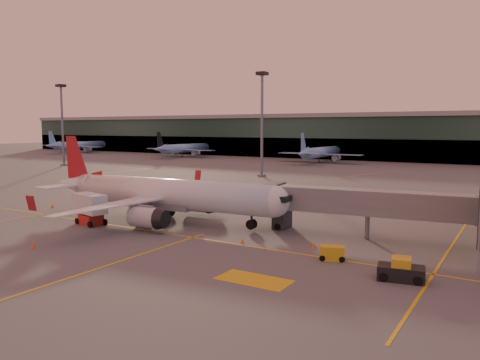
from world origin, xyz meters
The scene contains 16 objects.
ground centered at (0.00, 0.00, 0.00)m, with size 600.00×600.00×0.00m, color #4C4F54.
taxi_markings centered at (-7.32, 44.49, 0.01)m, with size 100.12×173.00×0.01m.
terminal centered at (0.00, 141.79, 8.76)m, with size 400.00×20.00×17.60m.
mast_west_far centered at (-90.00, 62.00, 14.86)m, with size 2.40×2.40×25.60m.
mast_west_near centered at (-20.00, 66.00, 14.86)m, with size 2.40×2.40×25.60m.
distant_aircraft_row centered at (-53.75, 118.00, 0.00)m, with size 225.00×34.00×13.00m.
main_airplane centered at (-3.97, 10.17, 3.55)m, with size 36.17×32.61×10.91m.
jet_bridge centered at (23.00, 14.78, 3.80)m, with size 28.32×6.47×5.54m.
catering_truck centered at (-10.30, 3.89, 2.20)m, with size 5.31×3.14×3.87m.
gpu_cart centered at (21.34, 4.64, 0.64)m, with size 2.56×1.99×1.32m.
pushback_tug centered at (28.04, 2.03, 0.75)m, with size 3.89×2.57×1.85m.
cone_nose centered at (18.19, 7.82, 0.29)m, with size 0.47×0.47×0.60m.
cone_tail centered at (-25.15, 9.43, 0.25)m, with size 0.41×0.41×0.52m.
cone_wing_right centered at (-6.00, -7.07, 0.28)m, with size 0.46×0.46×0.59m.
cone_wing_left centered at (-5.27, 28.75, 0.24)m, with size 0.39×0.39×0.50m.
cone_fwd centered at (10.89, 5.86, 0.24)m, with size 0.39×0.39×0.49m.
Camera 1 is at (36.04, -35.49, 12.14)m, focal length 35.00 mm.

